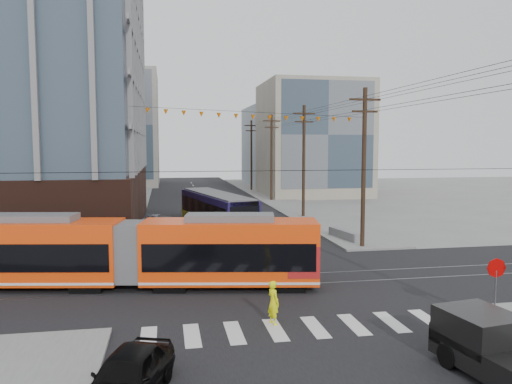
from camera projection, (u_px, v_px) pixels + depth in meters
ground at (278, 305)px, 22.32m from camera, size 160.00×160.00×0.00m
bg_bldg_nw_near at (76, 132)px, 69.36m from camera, size 18.00×16.00×18.00m
bg_bldg_ne_near at (312, 139)px, 71.45m from camera, size 14.00×14.00×16.00m
bg_bldg_nw_far at (113, 129)px, 89.40m from camera, size 16.00×18.00×20.00m
bg_bldg_ne_far at (291, 146)px, 91.49m from camera, size 16.00×16.00×14.00m
utility_pole_far at (251, 156)px, 78.18m from camera, size 0.30×0.30×11.00m
streetcar at (132, 253)px, 24.85m from camera, size 18.68×5.75×3.57m
city_bus at (217, 213)px, 40.24m from camera, size 5.26×12.19×3.37m
black_sedan at (128, 375)px, 13.90m from camera, size 2.96×4.49×1.42m
parked_car_silver at (163, 244)px, 32.22m from camera, size 3.20×5.05×1.57m
parked_car_white at (157, 227)px, 39.03m from camera, size 3.53×5.27×1.42m
parked_car_grey at (154, 221)px, 43.18m from camera, size 3.01×4.66×1.19m
pedestrian at (273, 302)px, 19.81m from camera, size 0.62×0.75×1.76m
stop_sign at (495, 295)px, 19.50m from camera, size 0.83×0.83×2.56m
jersey_barrier at (344, 235)px, 37.55m from camera, size 1.48×3.84×0.75m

